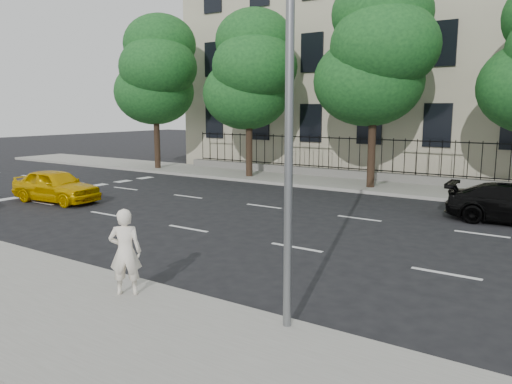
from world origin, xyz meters
The scene contains 13 objects.
ground centered at (0.00, 0.00, 0.00)m, with size 120.00×120.00×0.00m, color black.
near_sidewalk centered at (0.00, -4.00, 0.07)m, with size 60.00×4.00×0.15m, color gray.
far_sidewalk centered at (0.00, 14.00, 0.07)m, with size 60.00×4.00×0.15m, color gray.
lane_markings centered at (0.00, 4.75, 0.01)m, with size 49.60×4.62×0.01m, color silver, non-canonical shape.
crosswalk centered at (-14.00, 4.60, 0.01)m, with size 0.50×12.10×0.01m, color silver, non-canonical shape.
masonry_building centered at (0.00, 22.95, 9.02)m, with size 34.60×12.11×18.50m.
iron_fence centered at (0.00, 15.70, 0.65)m, with size 30.00×0.50×2.20m.
street_light centered at (2.50, -1.77, 5.15)m, with size 0.25×3.32×8.05m.
tree_a centered at (-15.96, 13.36, 6.13)m, with size 5.71×5.31×9.39m.
tree_b centered at (-8.96, 13.36, 5.84)m, with size 5.53×5.12×8.97m.
tree_c centered at (-1.96, 13.36, 6.41)m, with size 5.89×5.50×9.80m.
yellow_taxi centered at (-11.66, 3.00, 0.68)m, with size 1.61×4.00×1.36m, color #DFA900.
woman_near centered at (-0.91, -2.82, 1.02)m, with size 0.64×0.42×1.74m, color white.
Camera 1 is at (6.55, -9.28, 3.81)m, focal length 35.00 mm.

